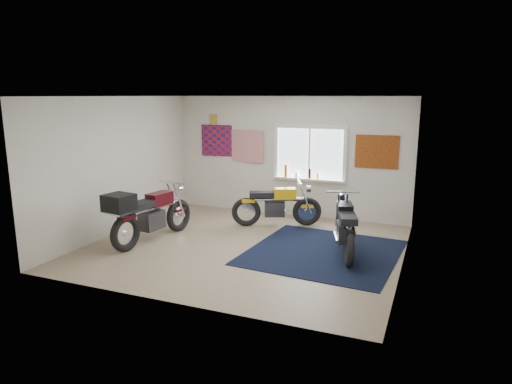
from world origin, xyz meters
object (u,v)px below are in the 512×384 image
at_px(navy_rug, 323,252).
at_px(yellow_triumph, 276,206).
at_px(maroon_tourer, 147,214).
at_px(black_chrome_bike, 345,229).

bearing_deg(navy_rug, yellow_triumph, 136.04).
bearing_deg(navy_rug, maroon_tourer, -167.54).
height_order(yellow_triumph, black_chrome_bike, black_chrome_bike).
bearing_deg(navy_rug, black_chrome_bike, 20.05).
distance_m(navy_rug, black_chrome_bike, 0.57).
bearing_deg(maroon_tourer, yellow_triumph, -33.99).
distance_m(yellow_triumph, black_chrome_bike, 2.05).
xyz_separation_m(black_chrome_bike, maroon_tourer, (-3.53, -0.83, 0.11)).
bearing_deg(yellow_triumph, navy_rug, -67.95).
xyz_separation_m(navy_rug, yellow_triumph, (-1.34, 1.29, 0.42)).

